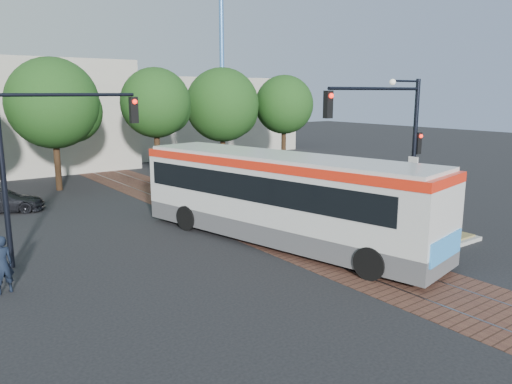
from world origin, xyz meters
TOP-DOWN VIEW (x-y plane):
  - ground at (0.00, 0.00)m, footprint 120.00×120.00m
  - trackbed at (0.00, 4.00)m, footprint 3.60×40.00m
  - tree_row at (1.21, 16.42)m, footprint 26.40×5.60m
  - warehouses at (-0.53, 28.75)m, footprint 40.00×13.00m
  - crane at (18.00, 34.00)m, footprint 8.00×0.50m
  - city_bus at (-0.57, 0.96)m, footprint 5.30×12.93m
  - traffic_island at (4.82, -0.90)m, footprint 2.20×5.20m
  - signal_pole_main at (3.86, -0.81)m, footprint 5.49×0.46m
  - signal_pole_left at (-8.37, 4.00)m, footprint 4.99×0.34m
  - officer at (-10.13, 1.75)m, footprint 0.68×0.50m
  - parked_car at (-8.27, 12.79)m, footprint 4.17×3.01m

SIDE VIEW (x-z plane):
  - ground at x=0.00m, z-range 0.00..0.00m
  - trackbed at x=0.00m, z-range 0.00..0.02m
  - traffic_island at x=4.82m, z-range -0.24..0.89m
  - parked_car at x=-8.27m, z-range 0.00..1.12m
  - officer at x=-10.13m, z-range 0.00..1.71m
  - city_bus at x=-0.57m, z-range 0.19..3.59m
  - warehouses at x=-0.53m, z-range -0.19..7.81m
  - signal_pole_left at x=-8.37m, z-range 0.86..6.86m
  - signal_pole_main at x=3.86m, z-range 1.16..7.16m
  - tree_row at x=1.21m, z-range 1.01..8.69m
  - crane at x=18.00m, z-range 1.88..19.88m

